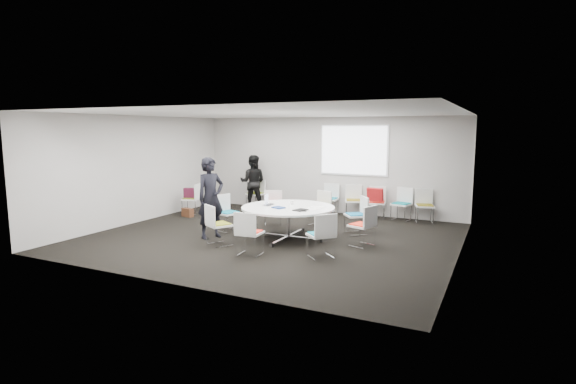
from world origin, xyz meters
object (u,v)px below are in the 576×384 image
at_px(chair_back_a, 330,205).
at_px(cup, 292,203).
at_px(conference_table, 288,216).
at_px(chair_ring_h, 321,244).
at_px(chair_back_d, 401,210).
at_px(maroon_bag, 191,193).
at_px(chair_ring_g, 250,242).
at_px(chair_ring_b, 356,222).
at_px(chair_back_e, 424,212).
at_px(person_main, 211,198).
at_px(chair_ring_f, 219,233).
at_px(chair_back_c, 377,209).
at_px(chair_spare_left, 192,205).
at_px(brown_bag, 188,213).
at_px(chair_ring_d, 273,215).
at_px(person_back, 253,182).
at_px(chair_ring_c, 319,215).
at_px(chair_person_back, 256,199).
at_px(chair_back_b, 354,207).
at_px(laptop, 270,205).
at_px(chair_ring_e, 228,220).
at_px(chair_ring_a, 362,233).

xyz_separation_m(chair_back_a, cup, (0.14, -2.87, 0.50)).
xyz_separation_m(conference_table, chair_ring_h, (1.23, -1.09, -0.25)).
distance_m(chair_back_d, maroon_bag, 5.96).
bearing_deg(chair_ring_g, chair_ring_b, 58.56).
height_order(chair_back_e, person_main, person_main).
height_order(chair_ring_f, chair_back_c, same).
bearing_deg(chair_ring_b, chair_spare_left, 47.92).
distance_m(chair_spare_left, brown_bag, 0.44).
bearing_deg(chair_back_a, chair_ring_d, 64.67).
bearing_deg(person_back, person_main, 86.50).
bearing_deg(brown_bag, chair_ring_b, 0.59).
distance_m(cup, maroon_bag, 3.96).
xyz_separation_m(chair_back_c, cup, (-1.25, -2.82, 0.50)).
height_order(chair_ring_c, person_back, person_back).
height_order(chair_ring_b, chair_back_d, same).
bearing_deg(chair_person_back, cup, 145.38).
height_order(chair_ring_c, chair_back_a, same).
bearing_deg(chair_person_back, chair_ring_c, 163.57).
bearing_deg(chair_ring_g, chair_ring_h, 13.94).
height_order(cup, brown_bag, cup).
relative_size(chair_ring_b, chair_ring_d, 1.00).
bearing_deg(chair_ring_h, brown_bag, 109.07).
distance_m(chair_person_back, maroon_bag, 2.11).
relative_size(chair_back_b, brown_bag, 2.44).
bearing_deg(chair_ring_f, chair_ring_c, 96.45).
bearing_deg(chair_ring_b, brown_bag, 52.32).
bearing_deg(chair_back_b, chair_back_d, 160.72).
bearing_deg(laptop, chair_ring_c, -12.35).
height_order(chair_ring_b, chair_spare_left, same).
xyz_separation_m(chair_ring_h, brown_bag, (-4.89, 2.16, -0.16)).
distance_m(chair_back_b, person_back, 3.24).
distance_m(chair_ring_b, chair_back_e, 2.39).
bearing_deg(chair_back_c, chair_ring_c, 43.77).
distance_m(conference_table, person_back, 4.02).
xyz_separation_m(chair_ring_g, chair_spare_left, (-3.72, 3.00, 0.00)).
height_order(chair_back_c, brown_bag, chair_back_c).
xyz_separation_m(chair_ring_e, chair_ring_g, (1.55, -1.59, 0.00)).
bearing_deg(maroon_bag, laptop, -23.42).
xyz_separation_m(conference_table, cup, (-0.05, 0.30, 0.25)).
xyz_separation_m(chair_ring_c, chair_ring_g, (-0.21, -3.14, 0.00)).
height_order(chair_ring_f, chair_back_b, same).
height_order(chair_ring_e, maroon_bag, chair_ring_e).
xyz_separation_m(chair_ring_h, chair_spare_left, (-5.04, 2.55, 0.00)).
relative_size(chair_back_b, chair_back_d, 1.00).
distance_m(chair_ring_b, chair_back_d, 2.14).
distance_m(conference_table, chair_ring_c, 1.62).
height_order(chair_ring_a, person_main, person_main).
bearing_deg(chair_ring_h, maroon_bag, 106.20).
bearing_deg(chair_ring_c, chair_back_c, -108.38).
height_order(chair_person_back, maroon_bag, chair_person_back).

